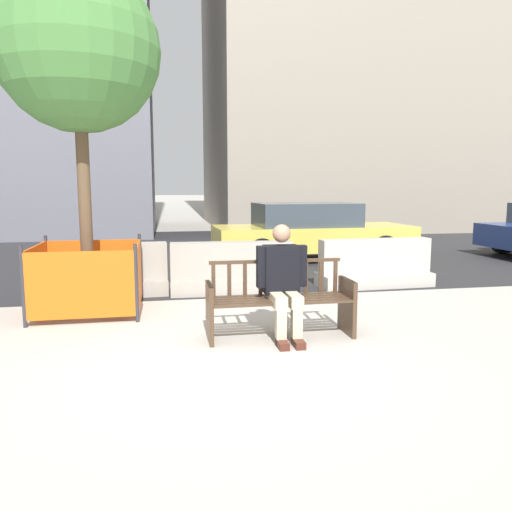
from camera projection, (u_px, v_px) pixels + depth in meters
ground_plane at (217, 356)px, 5.16m from camera, size 200.00×200.00×0.00m
street_asphalt at (182, 251)px, 13.62m from camera, size 120.00×12.00×0.01m
street_bench at (280, 303)px, 5.81m from camera, size 1.69×0.54×0.88m
seated_person at (283, 279)px, 5.72m from camera, size 0.58×0.72×1.31m
jersey_barrier_centre at (232, 272)px, 8.26m from camera, size 2.02×0.76×0.84m
jersey_barrier_left at (104, 275)px, 8.01m from camera, size 2.03×0.78×0.84m
jersey_barrier_right at (375, 267)px, 8.77m from camera, size 2.03×0.76×0.84m
street_tree at (78, 51)px, 6.53m from camera, size 2.16×2.16×4.61m
construction_fence at (88, 276)px, 6.94m from camera, size 1.41×1.41×1.02m
car_taxi_near at (311, 231)px, 11.87m from camera, size 4.72×1.95×1.36m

